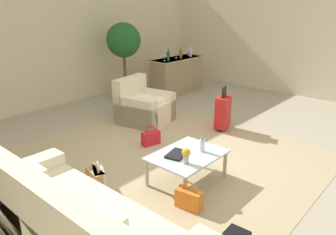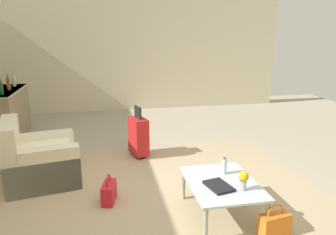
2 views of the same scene
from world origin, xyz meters
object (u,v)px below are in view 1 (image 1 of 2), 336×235
Objects in this scene: potted_ficus at (124,47)px; handbag_orange at (189,199)px; wine_glass_right_of_centre at (188,52)px; wine_bottle_green at (168,56)px; wine_bottle_clear at (191,52)px; handbag_tan at (96,178)px; couch at (78,231)px; wine_glass_left_of_centre at (176,54)px; wine_bottle_amber at (181,54)px; handbag_white at (99,177)px; armchair at (142,107)px; handbag_red at (151,138)px; coffee_table_book at (177,154)px; water_bottle at (202,145)px; flower_vase at (186,154)px; coffee_table at (187,157)px; wine_glass_leftmost at (164,57)px; suitcase_red at (223,112)px; bar_console at (177,75)px.

handbag_orange is at bearing -123.09° from potted_ficus.
wine_glass_right_of_centre is 1.02m from wine_bottle_green.
wine_bottle_clear is 0.84× the size of handbag_tan.
potted_ficus is at bearing 43.58° from couch.
wine_bottle_amber reaches higher than wine_glass_left_of_centre.
handbag_white is at bearing -155.65° from wine_bottle_clear.
handbag_red is (-0.73, -0.95, -0.17)m from armchair.
coffee_table_book is at bearing -139.94° from wine_glass_left_of_centre.
wine_glass_right_of_centre reaches higher than water_bottle.
armchair is at bearing 55.63° from handbag_orange.
armchair reaches higher than flower_vase.
handbag_white is at bearing 136.59° from coffee_table.
wine_glass_leftmost is 1.00× the size of wine_glass_right_of_centre.
coffee_table is 0.16m from coffee_table_book.
suitcase_red is at bearing 19.29° from coffee_table.
coffee_table_book is 4.71m from bar_console.
armchair reaches higher than suitcase_red.
couch is 12.19× the size of flower_vase.
wine_glass_left_of_centre is at bearing 31.35° from couch.
couch is 7.84× the size of coffee_table_book.
handbag_white is at bearing -149.56° from wine_glass_leftmost.
potted_ficus is (2.00, 3.80, 0.79)m from water_bottle.
coffee_table reaches higher than handbag_red.
handbag_tan is at bearing -152.41° from wine_glass_left_of_centre.
wine_glass_right_of_centre is at bearing 23.40° from coffee_table_book.
wine_bottle_amber reaches higher than armchair.
bar_console is 4.35× the size of handbag_white.
wine_bottle_green reaches higher than bar_console.
couch is at bearing -143.59° from armchair.
couch is 16.18× the size of wine_glass_right_of_centre.
wine_bottle_clear is (0.44, -0.11, 0.57)m from bar_console.
suitcase_red is 2.37× the size of handbag_tan.
water_bottle is at bearing -117.76° from potted_ficus.
flower_vase is 4.94m from bar_console.
wine_bottle_amber is (2.23, 0.82, 0.75)m from armchair.
bar_console is at bearing 3.60° from wine_glass_leftmost.
wine_glass_right_of_centre is (3.83, 3.23, 0.54)m from water_bottle.
potted_ficus reaches higher than coffee_table.
wine_bottle_green is at bearing 32.65° from couch.
wine_bottle_green reaches higher than couch.
couch reaches higher than handbag_white.
handbag_red is at bearing -151.20° from wine_glass_right_of_centre.
handbag_orange is (-0.25, -0.25, -0.41)m from flower_vase.
coffee_table is 4.31m from wine_bottle_green.
wine_glass_leftmost is at bearing -39.46° from potted_ficus.
coffee_table_book is at bearing -123.93° from armchair.
wine_glass_left_of_centre reaches higher than coffee_table_book.
wine_glass_right_of_centre reaches higher than armchair.
wine_glass_leftmost and wine_glass_right_of_centre have the same top height.
wine_bottle_green is (1.74, 0.82, 0.75)m from armchair.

